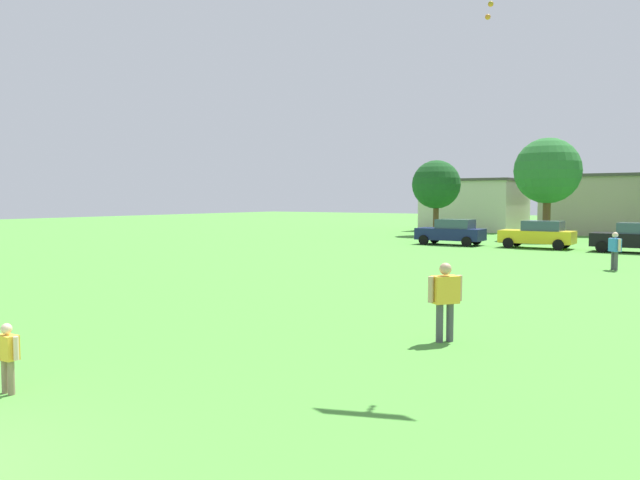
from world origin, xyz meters
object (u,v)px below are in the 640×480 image
object	(u,v)px
bystander_near_trees	(615,248)
parked_car_navy_0	(451,232)
parked_car_yellow_1	(538,234)
tree_center	(548,171)
parked_car_black_2	(635,238)
child_kite_flyer	(7,352)
adult_bystander	(445,295)
tree_far_left	(436,185)

from	to	relation	value
bystander_near_trees	parked_car_navy_0	world-z (taller)	parked_car_navy_0
parked_car_yellow_1	tree_center	size ratio (longest dim) A/B	0.58
parked_car_black_2	parked_car_yellow_1	bearing A→B (deg)	-2.70
parked_car_yellow_1	tree_center	bearing A→B (deg)	-79.58
child_kite_flyer	parked_car_navy_0	bearing A→B (deg)	96.66
parked_car_navy_0	tree_center	size ratio (longest dim) A/B	0.58
adult_bystander	tree_center	size ratio (longest dim) A/B	0.23
parked_car_black_2	child_kite_flyer	bearing A→B (deg)	81.70
parked_car_black_2	tree_center	world-z (taller)	tree_center
adult_bystander	parked_car_black_2	distance (m)	26.21
parked_car_navy_0	parked_car_black_2	size ratio (longest dim) A/B	1.00
adult_bystander	parked_car_yellow_1	size ratio (longest dim) A/B	0.39
adult_bystander	tree_center	xyz separation A→B (m)	(-6.25, 34.54, 4.01)
tree_center	parked_car_navy_0	bearing A→B (deg)	-115.19
parked_car_yellow_1	parked_car_black_2	size ratio (longest dim) A/B	1.00
parked_car_yellow_1	parked_car_black_2	xyz separation A→B (m)	(5.31, -0.25, 0.00)
adult_bystander	parked_car_black_2	bearing A→B (deg)	37.13
child_kite_flyer	parked_car_yellow_1	bearing A→B (deg)	87.37
adult_bystander	bystander_near_trees	xyz separation A→B (m)	(0.93, 16.43, -0.04)
parked_car_navy_0	parked_car_yellow_1	distance (m)	5.46
child_kite_flyer	adult_bystander	bearing A→B (deg)	55.36
parked_car_black_2	tree_far_left	world-z (taller)	tree_far_left
bystander_near_trees	tree_far_left	size ratio (longest dim) A/B	0.26
tree_far_left	parked_car_navy_0	bearing A→B (deg)	-61.33
tree_center	bystander_near_trees	bearing A→B (deg)	-68.38
bystander_near_trees	tree_far_left	bearing A→B (deg)	-179.39
child_kite_flyer	tree_far_left	world-z (taller)	tree_far_left
parked_car_navy_0	parked_car_black_2	xyz separation A→B (m)	(10.76, 0.07, 0.00)
parked_car_navy_0	adult_bystander	bearing A→B (deg)	111.34
child_kite_flyer	parked_car_yellow_1	distance (m)	33.56
tree_far_left	tree_center	distance (m)	8.90
adult_bystander	parked_car_black_2	world-z (taller)	adult_bystander
tree_center	parked_car_black_2	bearing A→B (deg)	-50.83
child_kite_flyer	bystander_near_trees	xyz separation A→B (m)	(5.24, 23.53, 0.30)
child_kite_flyer	parked_car_black_2	xyz separation A→B (m)	(4.86, 33.30, 0.20)
bystander_near_trees	parked_car_navy_0	size ratio (longest dim) A/B	0.38
child_kite_flyer	tree_center	world-z (taller)	tree_center
parked_car_black_2	tree_far_left	size ratio (longest dim) A/B	0.70
adult_bystander	tree_center	distance (m)	35.33
child_kite_flyer	parked_car_black_2	size ratio (longest dim) A/B	0.26
bystander_near_trees	parked_car_black_2	world-z (taller)	parked_car_black_2
parked_car_navy_0	parked_car_yellow_1	world-z (taller)	same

